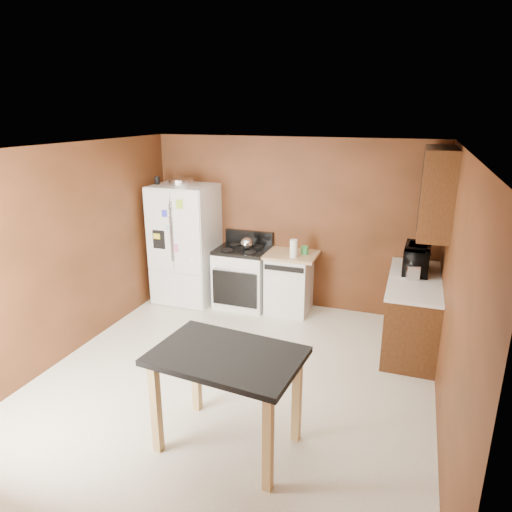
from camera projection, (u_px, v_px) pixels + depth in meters
The scene contains 18 objects.
floor at pixel (235, 378), 5.08m from camera, with size 4.50×4.50×0.00m, color white.
ceiling at pixel (231, 149), 4.32m from camera, with size 4.50×4.50×0.00m, color white.
wall_back at pixel (291, 224), 6.72m from camera, with size 4.20×4.20×0.00m, color brown.
wall_front at pixel (89, 395), 2.68m from camera, with size 4.20×4.20×0.00m, color brown.
wall_left at pixel (68, 253), 5.36m from camera, with size 4.50×4.50×0.00m, color brown.
wall_right at pixel (453, 299), 4.04m from camera, with size 4.50×4.50×0.00m, color brown.
roasting_pan at pixel (181, 182), 6.69m from camera, with size 0.37×0.37×0.09m, color silver.
pen_cup at pixel (157, 180), 6.76m from camera, with size 0.08×0.08×0.11m, color black.
kettle at pixel (247, 244), 6.65m from camera, with size 0.18×0.18×0.18m, color silver.
paper_towel at pixel (294, 249), 6.33m from camera, with size 0.11×0.11×0.25m, color white.
green_canister at pixel (305, 250), 6.50m from camera, with size 0.10×0.10×0.12m, color #44B259.
toaster at pixel (411, 270), 5.54m from camera, with size 0.15×0.24×0.18m, color silver.
microwave at pixel (417, 260), 5.72m from camera, with size 0.57×0.38×0.31m, color black.
refrigerator at pixel (186, 244), 6.97m from camera, with size 0.90×0.80×1.80m.
gas_range at pixel (243, 276), 6.87m from camera, with size 0.76×0.68×1.10m.
dishwasher at pixel (289, 282), 6.67m from camera, with size 0.78×0.63×0.89m.
right_cabinets at pixel (419, 277), 5.55m from camera, with size 0.63×1.58×2.45m.
island at pixel (227, 368), 3.84m from camera, with size 1.31×0.94×0.91m.
Camera 1 is at (1.69, -4.10, 2.84)m, focal length 32.00 mm.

